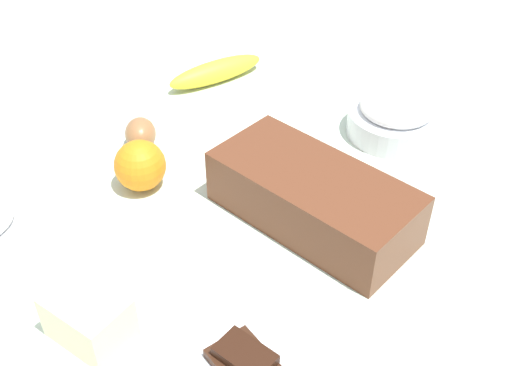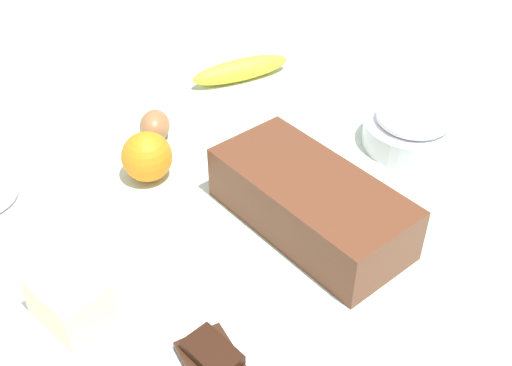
{
  "view_description": "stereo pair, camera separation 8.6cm",
  "coord_description": "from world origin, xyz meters",
  "px_view_note": "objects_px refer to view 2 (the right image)",
  "views": [
    {
      "loc": [
        -0.44,
        0.51,
        0.59
      ],
      "look_at": [
        0.0,
        0.0,
        0.04
      ],
      "focal_mm": 43.9,
      "sensor_mm": 36.0,
      "label": 1
    },
    {
      "loc": [
        -0.5,
        0.45,
        0.59
      ],
      "look_at": [
        0.0,
        0.0,
        0.04
      ],
      "focal_mm": 43.9,
      "sensor_mm": 36.0,
      "label": 2
    }
  ],
  "objects_px": {
    "sugar_bowl": "(412,127)",
    "banana": "(241,70)",
    "orange_fruit": "(147,157)",
    "butter_block": "(69,300)",
    "egg_near_butter": "(155,126)",
    "loaf_pan": "(310,201)"
  },
  "relations": [
    {
      "from": "egg_near_butter",
      "to": "orange_fruit",
      "type": "bearing_deg",
      "value": 139.33
    },
    {
      "from": "loaf_pan",
      "to": "orange_fruit",
      "type": "height_order",
      "value": "loaf_pan"
    },
    {
      "from": "loaf_pan",
      "to": "banana",
      "type": "xyz_separation_m",
      "value": [
        0.36,
        -0.19,
        -0.02
      ]
    },
    {
      "from": "sugar_bowl",
      "to": "butter_block",
      "type": "distance_m",
      "value": 0.58
    },
    {
      "from": "orange_fruit",
      "to": "butter_block",
      "type": "height_order",
      "value": "orange_fruit"
    },
    {
      "from": "banana",
      "to": "butter_block",
      "type": "height_order",
      "value": "butter_block"
    },
    {
      "from": "orange_fruit",
      "to": "egg_near_butter",
      "type": "bearing_deg",
      "value": -40.67
    },
    {
      "from": "loaf_pan",
      "to": "butter_block",
      "type": "relative_size",
      "value": 3.16
    },
    {
      "from": "orange_fruit",
      "to": "sugar_bowl",
      "type": "bearing_deg",
      "value": -120.26
    },
    {
      "from": "orange_fruit",
      "to": "butter_block",
      "type": "relative_size",
      "value": 0.83
    },
    {
      "from": "egg_near_butter",
      "to": "sugar_bowl",
      "type": "bearing_deg",
      "value": -134.29
    },
    {
      "from": "sugar_bowl",
      "to": "orange_fruit",
      "type": "xyz_separation_m",
      "value": [
        0.21,
        0.36,
        0.0
      ]
    },
    {
      "from": "banana",
      "to": "egg_near_butter",
      "type": "bearing_deg",
      "value": 102.88
    },
    {
      "from": "sugar_bowl",
      "to": "banana",
      "type": "distance_m",
      "value": 0.34
    },
    {
      "from": "sugar_bowl",
      "to": "orange_fruit",
      "type": "relative_size",
      "value": 2.03
    },
    {
      "from": "sugar_bowl",
      "to": "egg_near_butter",
      "type": "xyz_separation_m",
      "value": [
        0.29,
        0.29,
        -0.01
      ]
    },
    {
      "from": "butter_block",
      "to": "banana",
      "type": "bearing_deg",
      "value": -60.53
    },
    {
      "from": "butter_block",
      "to": "sugar_bowl",
      "type": "bearing_deg",
      "value": -94.87
    },
    {
      "from": "loaf_pan",
      "to": "butter_block",
      "type": "bearing_deg",
      "value": 78.99
    },
    {
      "from": "loaf_pan",
      "to": "sugar_bowl",
      "type": "xyz_separation_m",
      "value": [
        0.02,
        -0.26,
        -0.01
      ]
    },
    {
      "from": "banana",
      "to": "egg_near_butter",
      "type": "relative_size",
      "value": 3.03
    },
    {
      "from": "sugar_bowl",
      "to": "banana",
      "type": "xyz_separation_m",
      "value": [
        0.34,
        0.06,
        -0.01
      ]
    }
  ]
}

